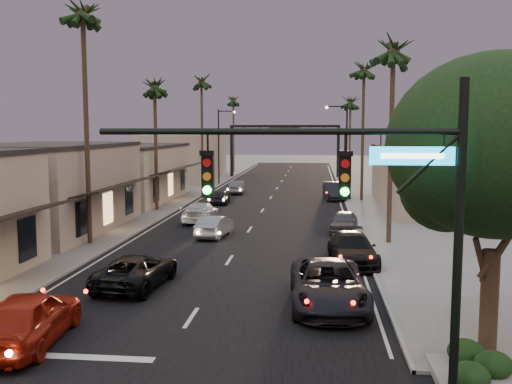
% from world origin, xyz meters
% --- Properties ---
extents(ground, '(200.00, 200.00, 0.00)m').
position_xyz_m(ground, '(0.00, 40.00, 0.00)').
color(ground, slate).
rests_on(ground, ground).
extents(road, '(14.00, 120.00, 0.02)m').
position_xyz_m(road, '(0.00, 45.00, 0.00)').
color(road, black).
rests_on(road, ground).
extents(sidewalk_left, '(5.00, 92.00, 0.12)m').
position_xyz_m(sidewalk_left, '(-9.50, 52.00, 0.06)').
color(sidewalk_left, slate).
rests_on(sidewalk_left, ground).
extents(sidewalk_right, '(5.00, 92.00, 0.12)m').
position_xyz_m(sidewalk_right, '(9.50, 52.00, 0.06)').
color(sidewalk_right, slate).
rests_on(sidewalk_right, ground).
extents(storefront_mid, '(8.00, 14.00, 5.50)m').
position_xyz_m(storefront_mid, '(-13.00, 26.00, 2.75)').
color(storefront_mid, '#A49383').
rests_on(storefront_mid, ground).
extents(storefront_far, '(8.00, 16.00, 5.00)m').
position_xyz_m(storefront_far, '(-13.00, 42.00, 2.50)').
color(storefront_far, '#B5AB8A').
rests_on(storefront_far, ground).
extents(storefront_dist, '(8.00, 20.00, 6.00)m').
position_xyz_m(storefront_dist, '(-13.00, 65.00, 3.00)').
color(storefront_dist, '#A49383').
rests_on(storefront_dist, ground).
extents(building_right, '(8.00, 18.00, 5.00)m').
position_xyz_m(building_right, '(14.00, 40.00, 2.50)').
color(building_right, '#A49383').
rests_on(building_right, ground).
extents(traffic_signal, '(8.51, 0.22, 7.80)m').
position_xyz_m(traffic_signal, '(5.69, 4.00, 5.08)').
color(traffic_signal, black).
rests_on(traffic_signal, ground).
extents(corner_tree, '(6.20, 6.20, 8.80)m').
position_xyz_m(corner_tree, '(9.48, 7.45, 5.98)').
color(corner_tree, '#38281C').
rests_on(corner_tree, ground).
extents(arch, '(15.20, 0.40, 7.27)m').
position_xyz_m(arch, '(0.00, 70.00, 5.53)').
color(arch, black).
rests_on(arch, ground).
extents(streetlight_right, '(2.13, 0.30, 9.00)m').
position_xyz_m(streetlight_right, '(6.92, 45.00, 5.33)').
color(streetlight_right, black).
rests_on(streetlight_right, ground).
extents(streetlight_left, '(2.13, 0.30, 9.00)m').
position_xyz_m(streetlight_left, '(-6.92, 58.00, 5.33)').
color(streetlight_left, black).
rests_on(streetlight_left, ground).
extents(palm_lb, '(3.20, 3.20, 15.20)m').
position_xyz_m(palm_lb, '(-8.60, 22.00, 13.39)').
color(palm_lb, '#38281C').
rests_on(palm_lb, ground).
extents(palm_lc, '(3.20, 3.20, 12.20)m').
position_xyz_m(palm_lc, '(-8.60, 36.00, 10.47)').
color(palm_lc, '#38281C').
rests_on(palm_lc, ground).
extents(palm_ld, '(3.20, 3.20, 14.20)m').
position_xyz_m(palm_ld, '(-8.60, 55.00, 12.42)').
color(palm_ld, '#38281C').
rests_on(palm_ld, ground).
extents(palm_ra, '(3.20, 3.20, 13.20)m').
position_xyz_m(palm_ra, '(8.60, 24.00, 11.44)').
color(palm_ra, '#38281C').
rests_on(palm_ra, ground).
extents(palm_rb, '(3.20, 3.20, 14.20)m').
position_xyz_m(palm_rb, '(8.60, 44.00, 12.42)').
color(palm_rb, '#38281C').
rests_on(palm_rb, ground).
extents(palm_rc, '(3.20, 3.20, 12.20)m').
position_xyz_m(palm_rc, '(8.60, 64.00, 10.47)').
color(palm_rc, '#38281C').
rests_on(palm_rc, ground).
extents(palm_far, '(3.20, 3.20, 13.20)m').
position_xyz_m(palm_far, '(-8.30, 78.00, 11.44)').
color(palm_far, '#38281C').
rests_on(palm_far, ground).
extents(oncoming_red, '(2.42, 5.20, 1.72)m').
position_xyz_m(oncoming_red, '(-4.47, 7.00, 0.86)').
color(oncoming_red, maroon).
rests_on(oncoming_red, ground).
extents(oncoming_pickup, '(2.78, 5.24, 1.40)m').
position_xyz_m(oncoming_pickup, '(-3.17, 13.71, 0.70)').
color(oncoming_pickup, black).
rests_on(oncoming_pickup, ground).
extents(oncoming_silver, '(1.90, 4.21, 1.34)m').
position_xyz_m(oncoming_silver, '(-1.89, 25.27, 0.67)').
color(oncoming_silver, gray).
rests_on(oncoming_silver, ground).
extents(oncoming_white, '(2.21, 5.01, 1.43)m').
position_xyz_m(oncoming_white, '(-3.87, 30.77, 0.72)').
color(oncoming_white, '#BABABA').
rests_on(oncoming_white, ground).
extents(oncoming_dgrey, '(1.77, 3.97, 1.32)m').
position_xyz_m(oncoming_dgrey, '(-4.19, 40.93, 0.66)').
color(oncoming_dgrey, black).
rests_on(oncoming_dgrey, ground).
extents(oncoming_grey_far, '(1.76, 4.20, 1.35)m').
position_xyz_m(oncoming_grey_far, '(-3.80, 49.19, 0.67)').
color(oncoming_grey_far, '#4C4C51').
rests_on(oncoming_grey_far, ground).
extents(curbside_near, '(3.10, 6.16, 1.67)m').
position_xyz_m(curbside_near, '(4.85, 11.82, 0.84)').
color(curbside_near, black).
rests_on(curbside_near, ground).
extents(curbside_black, '(2.56, 5.35, 1.50)m').
position_xyz_m(curbside_black, '(6.20, 18.93, 0.75)').
color(curbside_black, black).
rests_on(curbside_black, ground).
extents(curbside_grey, '(2.16, 4.21, 1.37)m').
position_xyz_m(curbside_grey, '(6.20, 27.61, 0.68)').
color(curbside_grey, '#454449').
rests_on(curbside_grey, ground).
extents(curbside_far, '(2.20, 5.17, 1.66)m').
position_xyz_m(curbside_far, '(6.11, 45.14, 0.83)').
color(curbside_far, black).
rests_on(curbside_far, ground).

